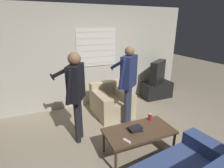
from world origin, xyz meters
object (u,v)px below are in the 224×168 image
at_px(book_stack, 136,129).
at_px(soda_can, 150,117).
at_px(coffee_table, 139,132).
at_px(spare_remote, 127,141).
at_px(tv, 158,72).
at_px(armchair_beige, 111,102).
at_px(person_left_standing, 76,87).
at_px(person_right_standing, 128,77).

bearing_deg(book_stack, soda_can, 25.23).
bearing_deg(coffee_table, spare_remote, -150.12).
xyz_separation_m(book_stack, spare_remote, (-0.27, -0.20, -0.02)).
xyz_separation_m(coffee_table, tv, (1.75, 1.90, 0.38)).
distance_m(coffee_table, book_stack, 0.09).
bearing_deg(book_stack, armchair_beige, 83.28).
bearing_deg(person_left_standing, spare_remote, -122.29).
bearing_deg(person_right_standing, coffee_table, -146.79).
xyz_separation_m(coffee_table, soda_can, (0.35, 0.21, 0.10)).
relative_size(armchair_beige, book_stack, 4.07).
distance_m(person_left_standing, person_right_standing, 1.13).
bearing_deg(armchair_beige, book_stack, 79.98).
xyz_separation_m(soda_can, spare_remote, (-0.67, -0.39, -0.05)).
bearing_deg(tv, coffee_table, 13.49).
bearing_deg(coffee_table, armchair_beige, 85.51).
bearing_deg(soda_can, person_left_standing, 155.05).
bearing_deg(book_stack, person_left_standing, 136.66).
distance_m(coffee_table, person_right_standing, 1.18).
bearing_deg(spare_remote, soda_can, 7.10).
bearing_deg(spare_remote, coffee_table, 6.62).
xyz_separation_m(coffee_table, spare_remote, (-0.33, -0.19, 0.05)).
xyz_separation_m(armchair_beige, person_left_standing, (-0.96, -0.73, 0.76)).
bearing_deg(spare_remote, armchair_beige, 51.99).
bearing_deg(person_left_standing, person_right_standing, -52.33).
xyz_separation_m(coffee_table, person_left_standing, (-0.85, 0.76, 0.65)).
relative_size(coffee_table, person_left_standing, 0.68).
bearing_deg(tv, soda_can, 16.49).
distance_m(person_right_standing, spare_remote, 1.41).
relative_size(person_right_standing, book_stack, 7.16).
bearing_deg(spare_remote, person_right_standing, 38.76).
bearing_deg(tv, spare_remote, 11.30).
bearing_deg(soda_can, person_right_standing, 96.05).
relative_size(armchair_beige, soda_can, 7.64).
height_order(coffee_table, book_stack, book_stack).
distance_m(armchair_beige, person_right_standing, 0.97).
relative_size(armchair_beige, coffee_table, 0.84).
height_order(person_right_standing, book_stack, person_right_standing).
height_order(armchair_beige, coffee_table, armchair_beige).
height_order(person_left_standing, book_stack, person_left_standing).
bearing_deg(armchair_beige, spare_remote, 71.94).
xyz_separation_m(person_right_standing, soda_can, (0.08, -0.73, -0.57)).
xyz_separation_m(coffee_table, person_right_standing, (0.27, 0.93, 0.67)).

